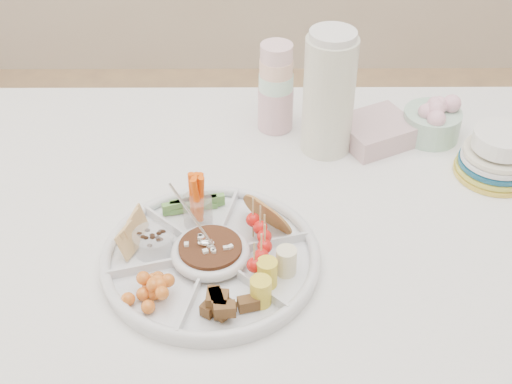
{
  "coord_description": "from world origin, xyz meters",
  "views": [
    {
      "loc": [
        -0.11,
        -1.02,
        1.64
      ],
      "look_at": [
        -0.11,
        -0.01,
        0.84
      ],
      "focal_mm": 50.0,
      "sensor_mm": 36.0,
      "label": 1
    }
  ],
  "objects_px": {
    "party_tray": "(211,255)",
    "plate_stack": "(499,152)",
    "dining_table": "(304,352)",
    "thermos": "(329,92)"
  },
  "relations": [
    {
      "from": "thermos",
      "to": "plate_stack",
      "type": "bearing_deg",
      "value": -15.8
    },
    {
      "from": "dining_table",
      "to": "thermos",
      "type": "distance_m",
      "value": 0.58
    },
    {
      "from": "dining_table",
      "to": "thermos",
      "type": "xyz_separation_m",
      "value": [
        0.04,
        0.25,
        0.52
      ]
    },
    {
      "from": "thermos",
      "to": "party_tray",
      "type": "bearing_deg",
      "value": -122.47
    },
    {
      "from": "dining_table",
      "to": "plate_stack",
      "type": "relative_size",
      "value": 9.12
    },
    {
      "from": "dining_table",
      "to": "plate_stack",
      "type": "distance_m",
      "value": 0.6
    },
    {
      "from": "plate_stack",
      "to": "party_tray",
      "type": "bearing_deg",
      "value": -155.02
    },
    {
      "from": "thermos",
      "to": "plate_stack",
      "type": "relative_size",
      "value": 1.67
    },
    {
      "from": "dining_table",
      "to": "plate_stack",
      "type": "xyz_separation_m",
      "value": [
        0.39,
        0.15,
        0.43
      ]
    },
    {
      "from": "party_tray",
      "to": "plate_stack",
      "type": "distance_m",
      "value": 0.63
    }
  ]
}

